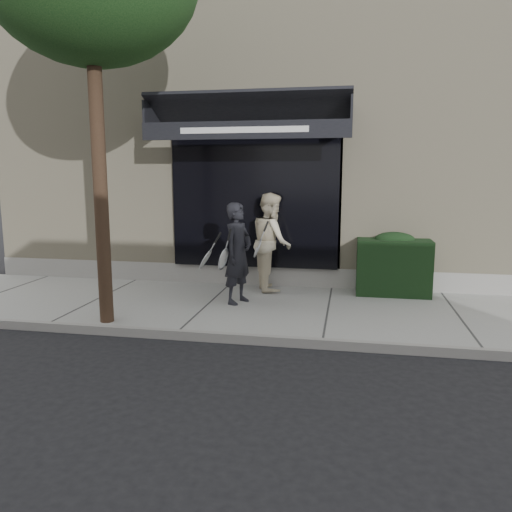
# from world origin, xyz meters

# --- Properties ---
(ground) EXTENTS (80.00, 80.00, 0.00)m
(ground) POSITION_xyz_m (0.00, 0.00, 0.00)
(ground) COLOR black
(ground) RESTS_ON ground
(sidewalk) EXTENTS (20.00, 3.00, 0.12)m
(sidewalk) POSITION_xyz_m (0.00, 0.00, 0.06)
(sidewalk) COLOR gray
(sidewalk) RESTS_ON ground
(curb) EXTENTS (20.00, 0.10, 0.14)m
(curb) POSITION_xyz_m (0.00, -1.55, 0.07)
(curb) COLOR gray
(curb) RESTS_ON ground
(building_facade) EXTENTS (14.30, 8.04, 5.64)m
(building_facade) POSITION_xyz_m (-0.01, 4.96, 2.74)
(building_facade) COLOR beige
(building_facade) RESTS_ON ground
(hedge) EXTENTS (1.30, 0.70, 1.14)m
(hedge) POSITION_xyz_m (1.10, 1.25, 0.66)
(hedge) COLOR black
(hedge) RESTS_ON sidewalk
(pedestrian_front) EXTENTS (0.88, 0.82, 1.70)m
(pedestrian_front) POSITION_xyz_m (-1.52, 0.11, 0.97)
(pedestrian_front) COLOR black
(pedestrian_front) RESTS_ON sidewalk
(pedestrian_back) EXTENTS (0.94, 1.06, 1.82)m
(pedestrian_back) POSITION_xyz_m (-1.13, 1.20, 1.03)
(pedestrian_back) COLOR beige
(pedestrian_back) RESTS_ON sidewalk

